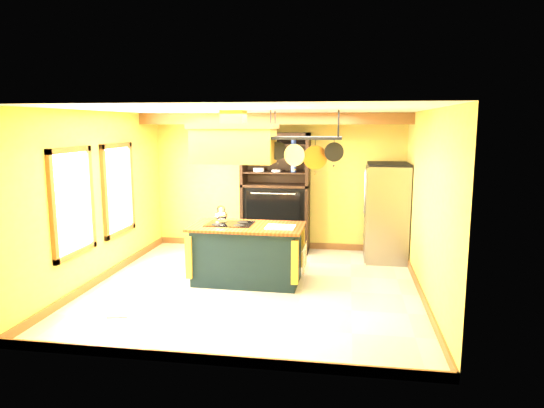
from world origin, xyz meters
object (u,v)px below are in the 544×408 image
(range_hood, at_px, (234,142))
(pot_rack, at_px, (305,144))
(hutch, at_px, (276,206))
(refrigerator, at_px, (386,214))
(kitchen_island, at_px, (247,253))

(range_hood, height_order, pot_rack, same)
(range_hood, distance_m, hutch, 2.43)
(refrigerator, bearing_deg, kitchen_island, -143.92)
(pot_rack, bearing_deg, hutch, 110.51)
(kitchen_island, xyz_separation_m, pot_rack, (0.91, 0.00, 1.73))
(kitchen_island, xyz_separation_m, refrigerator, (2.26, 1.65, 0.39))
(kitchen_island, bearing_deg, range_hood, -178.78)
(range_hood, relative_size, refrigerator, 0.75)
(kitchen_island, relative_size, pot_rack, 1.54)
(range_hood, height_order, refrigerator, range_hood)
(kitchen_island, xyz_separation_m, range_hood, (-0.20, -0.00, 1.76))
(kitchen_island, xyz_separation_m, hutch, (0.16, 2.00, 0.43))
(kitchen_island, height_order, range_hood, range_hood)
(range_hood, distance_m, refrigerator, 3.27)
(range_hood, relative_size, pot_rack, 1.13)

